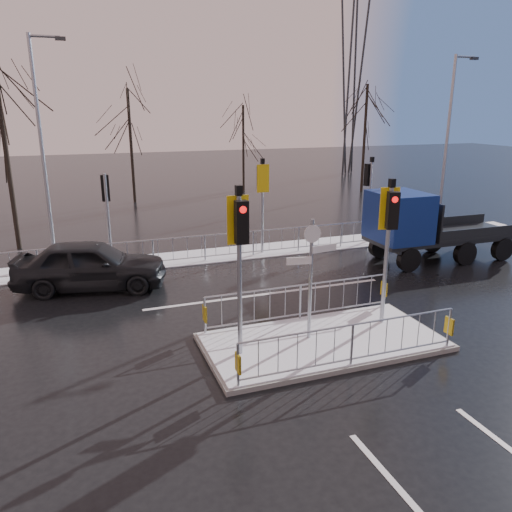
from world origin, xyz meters
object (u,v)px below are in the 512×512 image
object	(u,v)px
traffic_island	(322,330)
car_far_lane	(91,265)
street_lamp_right	(448,140)
street_lamp_left	(44,145)
flatbed_truck	(417,225)

from	to	relation	value
traffic_island	car_far_lane	xyz separation A→B (m)	(-5.27, 6.26, 0.43)
street_lamp_right	street_lamp_left	xyz separation A→B (m)	(-17.00, 1.00, 0.10)
flatbed_truck	street_lamp_right	distance (m)	5.95
car_far_lane	street_lamp_left	world-z (taller)	street_lamp_left
car_far_lane	street_lamp_left	distance (m)	5.02
street_lamp_left	flatbed_truck	bearing A→B (deg)	-18.47
traffic_island	flatbed_truck	distance (m)	8.46
street_lamp_right	street_lamp_left	size ratio (longest dim) A/B	0.98
traffic_island	flatbed_truck	xyz separation A→B (m)	(6.64, 5.13, 1.08)
traffic_island	street_lamp_right	world-z (taller)	street_lamp_right
flatbed_truck	street_lamp_right	world-z (taller)	street_lamp_right
car_far_lane	flatbed_truck	bearing A→B (deg)	-82.80
car_far_lane	street_lamp_right	bearing A→B (deg)	-69.37
traffic_island	street_lamp_left	bearing A→B (deg)	124.07
traffic_island	car_far_lane	size ratio (longest dim) A/B	1.24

